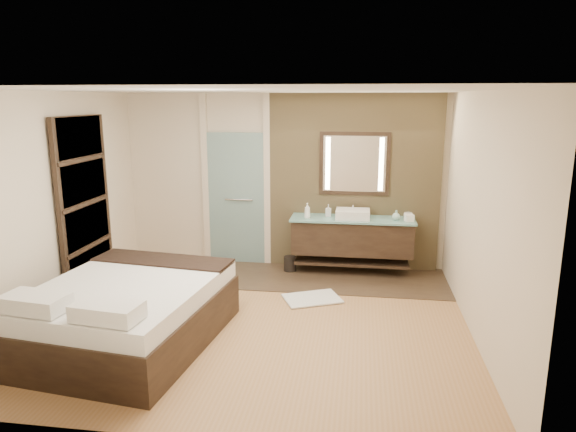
% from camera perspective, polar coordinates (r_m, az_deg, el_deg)
% --- Properties ---
extents(floor, '(5.00, 5.00, 0.00)m').
position_cam_1_polar(floor, '(6.32, -3.60, -11.51)').
color(floor, '#A47344').
rests_on(floor, ground).
extents(tile_strip, '(3.80, 1.30, 0.01)m').
position_cam_1_polar(tile_strip, '(7.71, 3.22, -6.86)').
color(tile_strip, '#39291F').
rests_on(tile_strip, floor).
extents(stone_wall, '(2.60, 0.08, 2.70)m').
position_cam_1_polar(stone_wall, '(7.94, 7.33, 3.67)').
color(stone_wall, '#9F875A').
rests_on(stone_wall, floor).
extents(vanity, '(1.85, 0.55, 0.88)m').
position_cam_1_polar(vanity, '(7.82, 7.14, -2.25)').
color(vanity, black).
rests_on(vanity, stone_wall).
extents(mirror_unit, '(1.06, 0.04, 0.96)m').
position_cam_1_polar(mirror_unit, '(7.85, 7.39, 5.77)').
color(mirror_unit, black).
rests_on(mirror_unit, stone_wall).
extents(frosted_door, '(1.10, 0.12, 2.70)m').
position_cam_1_polar(frosted_door, '(8.20, -5.75, 2.54)').
color(frosted_door, '#B4E3E3').
rests_on(frosted_door, floor).
extents(shoji_partition, '(0.06, 1.20, 2.40)m').
position_cam_1_polar(shoji_partition, '(7.34, -21.64, 0.99)').
color(shoji_partition, black).
rests_on(shoji_partition, floor).
extents(bed, '(2.01, 2.39, 0.84)m').
position_cam_1_polar(bed, '(5.92, -17.46, -10.17)').
color(bed, black).
rests_on(bed, floor).
extents(bath_mat, '(0.86, 0.75, 0.02)m').
position_cam_1_polar(bath_mat, '(6.91, 2.70, -9.14)').
color(bath_mat, silver).
rests_on(bath_mat, floor).
extents(waste_bin, '(0.24, 0.24, 0.24)m').
position_cam_1_polar(waste_bin, '(7.95, 0.23, -5.35)').
color(waste_bin, black).
rests_on(waste_bin, floor).
extents(tissue_box, '(0.14, 0.14, 0.10)m').
position_cam_1_polar(tissue_box, '(7.68, 13.32, -0.20)').
color(tissue_box, white).
rests_on(tissue_box, vanity).
extents(soap_bottle_a, '(0.11, 0.11, 0.23)m').
position_cam_1_polar(soap_bottle_a, '(7.67, 2.16, 0.61)').
color(soap_bottle_a, white).
rests_on(soap_bottle_a, vanity).
extents(soap_bottle_b, '(0.08, 0.08, 0.18)m').
position_cam_1_polar(soap_bottle_b, '(7.81, 4.50, 0.62)').
color(soap_bottle_b, '#B2B2B2').
rests_on(soap_bottle_b, vanity).
extents(soap_bottle_c, '(0.12, 0.12, 0.15)m').
position_cam_1_polar(soap_bottle_c, '(7.72, 11.93, 0.11)').
color(soap_bottle_c, '#A8D3CA').
rests_on(soap_bottle_c, vanity).
extents(cup, '(0.13, 0.13, 0.10)m').
position_cam_1_polar(cup, '(7.80, 13.19, 0.01)').
color(cup, silver).
rests_on(cup, vanity).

